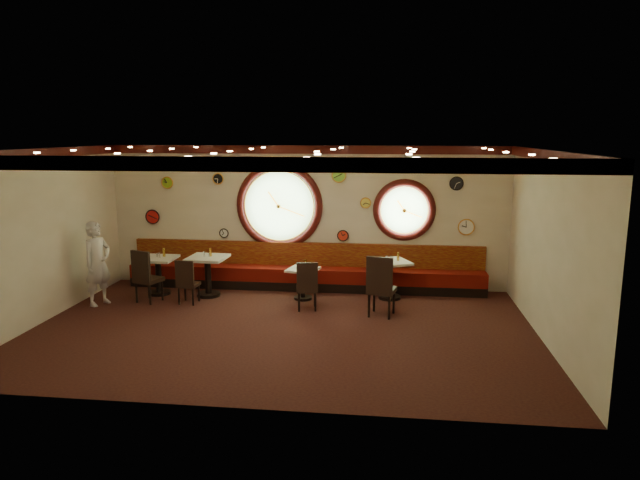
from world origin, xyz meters
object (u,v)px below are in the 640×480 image
at_px(chair_b, 187,279).
at_px(chair_c, 307,283).
at_px(condiment_a_salt, 157,255).
at_px(condiment_a_bottle, 164,252).
at_px(chair_a, 145,273).
at_px(condiment_b_salt, 204,254).
at_px(table_c, 303,280).
at_px(table_d, 390,275).
at_px(chair_d, 381,282).
at_px(table_b, 208,271).
at_px(condiment_c_salt, 300,266).
at_px(waiter, 98,263).
at_px(condiment_c_pepper, 304,266).
at_px(condiment_b_bottle, 210,252).
at_px(condiment_c_bottle, 305,264).
at_px(condiment_b_pepper, 209,255).
at_px(table_a, 158,271).
at_px(condiment_d_bottle, 398,257).
at_px(condiment_d_salt, 387,258).
at_px(condiment_a_pepper, 159,255).
at_px(condiment_d_pepper, 391,258).

height_order(chair_b, chair_c, chair_c).
height_order(condiment_a_salt, condiment_a_bottle, condiment_a_bottle).
xyz_separation_m(chair_a, condiment_b_salt, (1.06, 0.64, 0.29)).
height_order(table_c, chair_b, chair_b).
bearing_deg(table_d, chair_d, -97.96).
bearing_deg(table_b, condiment_c_salt, 0.04).
bearing_deg(condiment_c_salt, waiter, -167.96).
height_order(chair_d, condiment_c_pepper, chair_d).
bearing_deg(table_b, chair_d, -15.05).
bearing_deg(condiment_b_bottle, condiment_c_bottle, 0.68).
distance_m(chair_a, condiment_b_pepper, 1.36).
height_order(chair_c, condiment_a_salt, chair_c).
height_order(condiment_b_pepper, waiter, waiter).
distance_m(chair_b, condiment_c_bottle, 2.47).
xyz_separation_m(table_c, condiment_b_pepper, (-2.03, -0.00, 0.49)).
bearing_deg(condiment_b_pepper, condiment_a_bottle, 174.18).
distance_m(chair_a, waiter, 0.95).
bearing_deg(table_a, condiment_d_bottle, 3.32).
relative_size(table_a, table_c, 1.14).
bearing_deg(condiment_c_bottle, table_d, 6.39).
bearing_deg(chair_d, condiment_b_pepper, 177.40).
relative_size(condiment_d_salt, condiment_a_pepper, 0.95).
distance_m(table_d, condiment_d_bottle, 0.43).
distance_m(condiment_a_bottle, condiment_d_bottle, 5.06).
bearing_deg(condiment_c_bottle, chair_c, -79.61).
height_order(condiment_d_salt, condiment_a_bottle, condiment_a_bottle).
relative_size(condiment_a_salt, condiment_d_pepper, 0.83).
bearing_deg(table_d, condiment_c_salt, -171.83).
distance_m(table_a, table_b, 1.12).
bearing_deg(condiment_b_salt, table_a, 179.64).
height_order(condiment_c_pepper, condiment_b_bottle, condiment_b_bottle).
bearing_deg(condiment_a_salt, condiment_c_salt, -0.70).
bearing_deg(chair_d, condiment_a_pepper, -179.00).
xyz_separation_m(chair_b, condiment_c_pepper, (2.34, 0.64, 0.18)).
distance_m(condiment_b_pepper, condiment_a_bottle, 1.05).
relative_size(condiment_d_pepper, condiment_d_bottle, 0.60).
xyz_separation_m(condiment_c_bottle, condiment_d_bottle, (1.94, 0.24, 0.16)).
bearing_deg(condiment_d_salt, condiment_d_pepper, -8.10).
bearing_deg(condiment_b_pepper, chair_c, -18.73).
xyz_separation_m(chair_c, condiment_b_bottle, (-2.21, 0.80, 0.39)).
distance_m(condiment_b_salt, condiment_a_bottle, 0.94).
relative_size(table_d, condiment_c_bottle, 5.54).
bearing_deg(condiment_a_salt, condiment_d_salt, 2.75).
bearing_deg(condiment_a_pepper, condiment_b_salt, 0.88).
relative_size(chair_d, condiment_a_salt, 8.58).
bearing_deg(waiter, chair_a, -53.72).
xyz_separation_m(condiment_a_salt, condiment_b_bottle, (1.19, 0.01, 0.09)).
bearing_deg(chair_b, table_b, 73.10).
xyz_separation_m(chair_a, condiment_c_bottle, (3.25, 0.71, 0.12)).
height_order(condiment_c_bottle, waiter, waiter).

